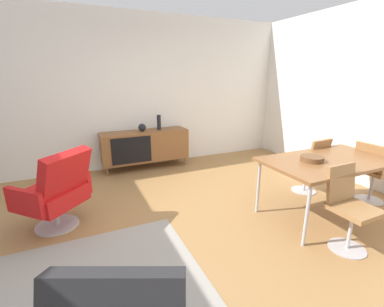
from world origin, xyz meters
The scene contains 13 objects.
ground_plane centered at (0.00, 0.00, 0.00)m, with size 8.32×8.32×0.00m, color #9E7242.
wall_back centered at (0.00, 2.60, 1.40)m, with size 6.80×0.12×2.80m, color white.
wall_right centered at (3.20, 0.00, 1.40)m, with size 0.12×5.60×2.80m, color white.
sideboard centered at (0.17, 2.30, 0.44)m, with size 1.60×0.45×0.72m.
vase_cobalt centered at (0.13, 2.30, 0.79)m, with size 0.14×0.14×0.14m.
vase_sculptural_dark centered at (0.46, 2.30, 0.86)m, with size 0.07×0.07×0.28m.
dining_table centered at (1.76, -0.36, 0.70)m, with size 1.60×0.90×0.74m.
wooden_bowl_on_table centered at (1.52, -0.33, 0.77)m, with size 0.26×0.26×0.06m, color brown.
dining_chair_far_end centered at (2.65, -0.37, 0.47)m, with size 0.43×0.41×0.86m.
dining_chair_back_right centered at (2.12, 0.19, 0.47)m, with size 0.42×0.45×0.86m.
dining_chair_front_left centered at (1.41, -0.92, 0.47)m, with size 0.41×0.43×0.86m.
lounge_chair_red centered at (-1.28, 0.68, 0.47)m, with size 0.91×0.91×0.95m.
area_rug centered at (-1.19, -0.52, 0.00)m, with size 2.20×1.70×0.01m, color gray.
Camera 1 is at (-1.00, -2.45, 1.72)m, focal length 24.69 mm.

